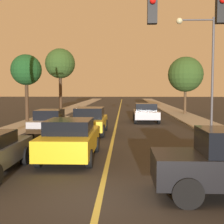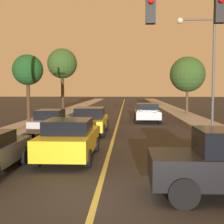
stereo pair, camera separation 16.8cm
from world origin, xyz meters
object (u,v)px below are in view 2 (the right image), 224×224
Objects in this scene: car_outer_lane_second at (51,122)px; tree_right_near at (187,74)px; streetlamp_right at (204,58)px; tree_left_far at (62,64)px; car_near_lane_front at (69,139)px; car_far_oncoming at (147,113)px; tree_left_near at (28,70)px; car_near_lane_second at (90,120)px.

car_outer_lane_second is 18.86m from tree_right_near.
tree_left_far is at bearing 121.66° from streetlamp_right.
car_near_lane_front is 14.36m from car_far_oncoming.
car_outer_lane_second is 1.01× the size of car_far_oncoming.
tree_left_far is (-3.48, 20.14, 5.10)m from car_outer_lane_second.
tree_right_near is at bearing 29.63° from tree_left_near.
tree_left_near is (-12.58, 6.88, -0.24)m from streetlamp_right.
tree_left_far is (-5.85, 26.67, 5.05)m from car_near_lane_front.
tree_right_near is at bearing 68.08° from car_near_lane_front.
car_near_lane_front is at bearing -65.98° from tree_left_near.
streetlamp_right reaches higher than car_far_oncoming.
streetlamp_right is at bearing -5.56° from car_near_lane_second.
car_near_lane_front is at bearing 74.09° from car_far_oncoming.
car_near_lane_front is 6.96m from car_near_lane_second.
tree_left_near is at bearing -150.37° from tree_right_near.
tree_left_far is at bearing -52.72° from car_far_oncoming.
car_near_lane_second is at bearing 174.44° from streetlamp_right.
car_near_lane_front is 23.37m from tree_right_near.
streetlamp_right reaches higher than car_outer_lane_second.
car_far_oncoming is 0.60× the size of streetlamp_right.
tree_left_far is (-5.85, 19.71, 5.03)m from car_near_lane_second.
tree_left_near is at bearing 3.65° from car_far_oncoming.
car_near_lane_front is 27.77m from tree_left_far.
streetlamp_right is 0.88× the size of tree_left_far.
streetlamp_right is at bearing -58.34° from tree_left_far.
streetlamp_right is (6.70, -0.65, 3.69)m from car_near_lane_second.
tree_left_near is (-9.81, -0.63, 3.47)m from car_far_oncoming.
car_near_lane_second reaches higher than car_outer_lane_second.
car_far_oncoming is at bearing 60.12° from car_near_lane_second.
streetlamp_right is at bearing -97.25° from tree_right_near.
car_far_oncoming is 16.93m from tree_left_far.
car_far_oncoming is at bearing -121.60° from tree_right_near.
tree_left_far is at bearing 99.80° from car_outer_lane_second.
tree_left_far is at bearing 106.54° from car_near_lane_second.
car_outer_lane_second is 0.75× the size of tree_left_near.
car_outer_lane_second is 0.61× the size of streetlamp_right.
tree_left_near is (-5.88, 13.19, 3.46)m from car_near_lane_front.
car_far_oncoming is at bearing -52.72° from tree_left_far.
car_far_oncoming reaches higher than car_outer_lane_second.
car_near_lane_second is 0.80× the size of tree_right_near.
car_far_oncoming is (6.31, 7.28, 0.04)m from car_outer_lane_second.
car_outer_lane_second is 9.64m from car_far_oncoming.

